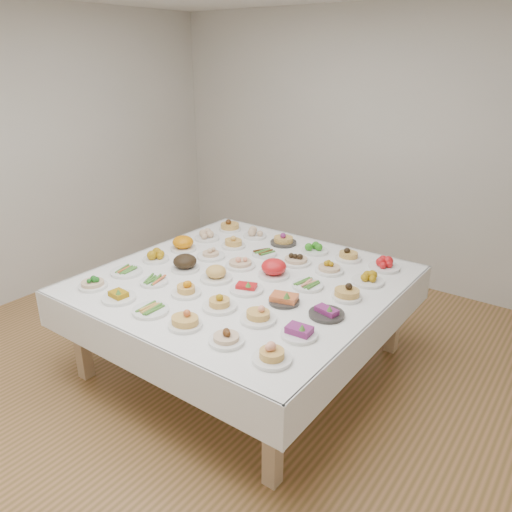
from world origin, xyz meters
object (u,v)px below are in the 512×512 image
Objects in this scene: dish_35 at (385,263)px; display_table at (244,286)px; dish_18 at (183,243)px; dish_0 at (92,281)px.

display_table is at bearing -134.50° from dish_35.
display_table is 8.92× the size of dish_35.
dish_35 is at bearing 45.50° from display_table.
dish_18 is at bearing -157.57° from dish_35.
dish_35 is (0.78, 0.79, 0.12)m from display_table.
dish_18 is 0.90× the size of dish_35.
dish_0 is at bearing -134.87° from display_table.
dish_0 is at bearing -89.90° from dish_18.
dish_18 is (-0.00, 0.93, 0.02)m from dish_0.
dish_0 and dish_35 have the same top height.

